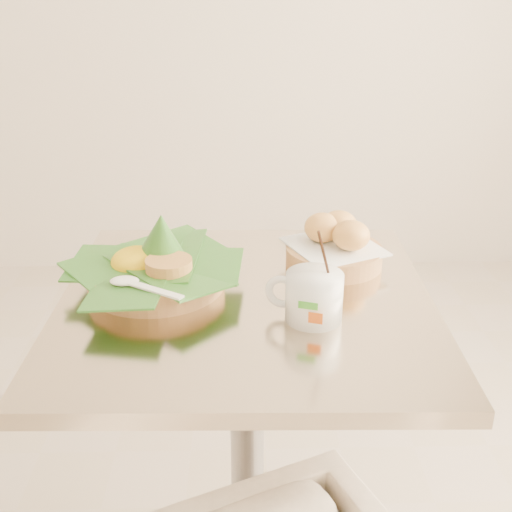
{
  "coord_description": "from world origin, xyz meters",
  "views": [
    {
      "loc": [
        0.16,
        -1.08,
        1.31
      ],
      "look_at": [
        0.19,
        0.03,
        0.82
      ],
      "focal_mm": 45.0,
      "sensor_mm": 36.0,
      "label": 1
    }
  ],
  "objects_px": {
    "cafe_table": "(247,394)",
    "coffee_mug": "(312,295)",
    "rice_basket": "(155,266)",
    "bread_basket": "(335,245)"
  },
  "relations": [
    {
      "from": "rice_basket",
      "to": "coffee_mug",
      "type": "xyz_separation_m",
      "value": [
        0.29,
        -0.14,
        0.0
      ]
    },
    {
      "from": "cafe_table",
      "to": "coffee_mug",
      "type": "height_order",
      "value": "coffee_mug"
    },
    {
      "from": "bread_basket",
      "to": "cafe_table",
      "type": "bearing_deg",
      "value": -141.31
    },
    {
      "from": "bread_basket",
      "to": "coffee_mug",
      "type": "height_order",
      "value": "coffee_mug"
    },
    {
      "from": "rice_basket",
      "to": "bread_basket",
      "type": "height_order",
      "value": "rice_basket"
    },
    {
      "from": "rice_basket",
      "to": "coffee_mug",
      "type": "distance_m",
      "value": 0.32
    },
    {
      "from": "cafe_table",
      "to": "bread_basket",
      "type": "distance_m",
      "value": 0.36
    },
    {
      "from": "cafe_table",
      "to": "bread_basket",
      "type": "bearing_deg",
      "value": 38.69
    },
    {
      "from": "rice_basket",
      "to": "bread_basket",
      "type": "xyz_separation_m",
      "value": [
        0.36,
        0.1,
        -0.0
      ]
    },
    {
      "from": "cafe_table",
      "to": "rice_basket",
      "type": "distance_m",
      "value": 0.32
    }
  ]
}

